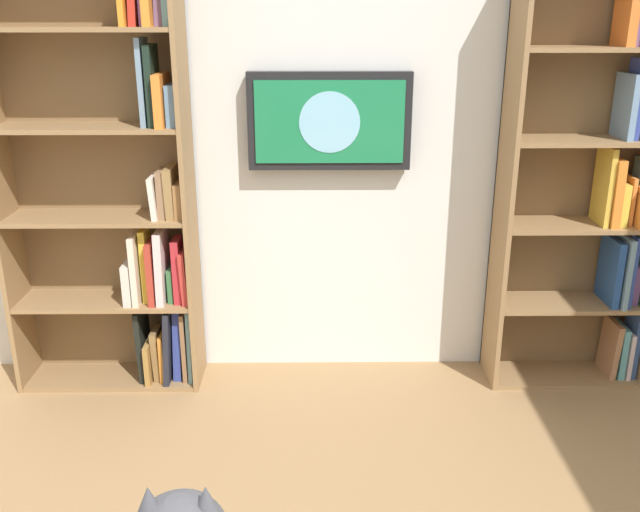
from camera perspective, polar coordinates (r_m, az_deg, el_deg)
name	(u,v)px	position (r m, az deg, el deg)	size (l,w,h in m)	color
wall_back	(340,100)	(3.30, 1.64, 12.70)	(4.52, 0.06, 2.70)	silver
bookshelf_left	(604,178)	(3.46, 22.25, 5.98)	(0.75, 0.28, 1.99)	#937047
bookshelf_right	(119,186)	(3.32, -16.14, 5.52)	(0.87, 0.28, 2.09)	#937047
wall_mounted_tv	(329,121)	(3.23, 0.78, 10.99)	(0.75, 0.07, 0.44)	black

